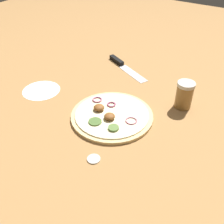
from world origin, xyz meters
TOP-DOWN VIEW (x-y plane):
  - ground_plane at (0.00, 0.00)m, footprint 3.00×3.00m
  - pizza at (-0.00, 0.00)m, footprint 0.27×0.27m
  - knife at (0.33, 0.17)m, footprint 0.13×0.24m
  - spice_jar at (0.19, -0.17)m, footprint 0.06×0.06m
  - loose_cap at (-0.18, -0.06)m, footprint 0.04×0.04m
  - flour_patch at (-0.01, 0.32)m, footprint 0.14×0.14m

SIDE VIEW (x-z plane):
  - ground_plane at x=0.00m, z-range 0.00..0.00m
  - flour_patch at x=-0.01m, z-range 0.00..0.00m
  - loose_cap at x=-0.18m, z-range 0.00..0.01m
  - knife at x=0.33m, z-range 0.00..0.02m
  - pizza at x=0.00m, z-range -0.01..0.02m
  - spice_jar at x=0.19m, z-range 0.00..0.10m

